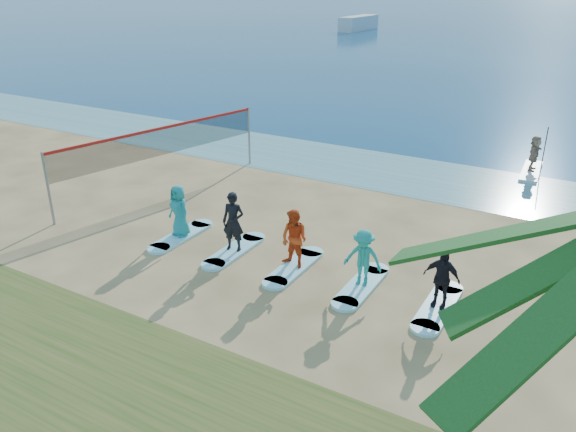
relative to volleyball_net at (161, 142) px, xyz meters
The scene contains 16 objects.
ground 7.66m from the volleyball_net, 33.25° to the right, with size 600.00×600.00×0.00m, color tan.
shallow_water 9.14m from the volleyball_net, 46.03° to the left, with size 600.00×600.00×0.00m, color teal.
volleyball_net is the anchor object (origin of this frame).
paddleboard 15.27m from the volleyball_net, 37.98° to the left, with size 0.70×3.00×0.12m, color silver.
paddleboarder 15.19m from the volleyball_net, 37.98° to the left, with size 1.35×0.43×1.46m, color tan.
boat_offshore_a 70.17m from the volleyball_net, 107.57° to the left, with size 2.30×9.08×2.05m, color silver.
surfboard_0 4.88m from the volleyball_net, 42.26° to the right, with size 0.70×2.20×0.09m, color #A4F5FF.
student_0 4.62m from the volleyball_net, 42.26° to the right, with size 0.81×0.52×1.65m, color teal.
surfboard_1 6.47m from the volleyball_net, 29.32° to the right, with size 0.70×2.20×0.09m, color #A4F5FF.
student_1 6.27m from the volleyball_net, 29.32° to the right, with size 0.66×0.43×1.80m, color black.
surfboard_2 8.28m from the volleyball_net, 22.12° to the right, with size 0.70×2.20×0.09m, color #A4F5FF.
student_2 8.12m from the volleyball_net, 22.12° to the right, with size 0.82×0.64×1.69m, color #D14116.
surfboard_3 10.18m from the volleyball_net, 17.66° to the right, with size 0.70×2.20×0.09m, color #A4F5FF.
student_3 10.06m from the volleyball_net, 17.66° to the right, with size 1.02×0.59×1.58m, color teal.
surfboard_4 12.14m from the volleyball_net, 14.67° to the right, with size 0.70×2.20×0.09m, color #A4F5FF.
student_4 12.04m from the volleyball_net, 14.67° to the right, with size 0.91×0.38×1.56m, color black.
Camera 1 is at (8.18, -11.18, 7.66)m, focal length 35.00 mm.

